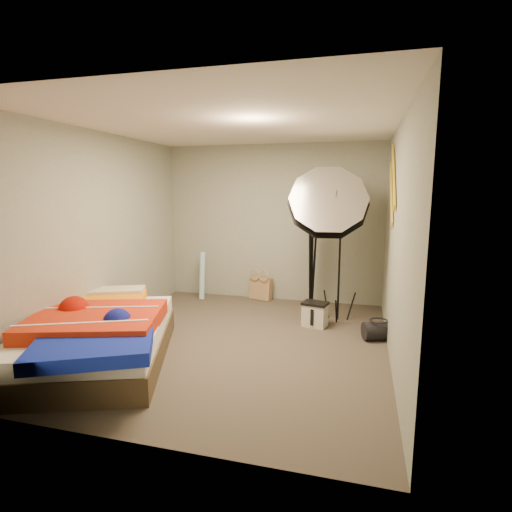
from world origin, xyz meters
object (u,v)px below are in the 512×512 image
(wrapping_roll, at_px, (202,276))
(photo_umbrella, at_px, (328,205))
(tote_bag, at_px, (261,288))
(bed, at_px, (97,335))
(camera_tripod, at_px, (312,259))
(camera_case, at_px, (315,315))
(duffel_bag, at_px, (378,331))

(wrapping_roll, relative_size, photo_umbrella, 0.35)
(tote_bag, bearing_deg, bed, -93.89)
(bed, height_order, photo_umbrella, photo_umbrella)
(wrapping_roll, xyz_separation_m, camera_tripod, (1.81, -0.05, 0.37))
(camera_case, height_order, duffel_bag, camera_case)
(tote_bag, distance_m, bed, 2.98)
(wrapping_roll, distance_m, photo_umbrella, 2.49)
(photo_umbrella, bearing_deg, camera_tripod, 113.22)
(wrapping_roll, xyz_separation_m, bed, (-0.12, -2.57, -0.10))
(bed, xyz_separation_m, photo_umbrella, (2.19, 1.90, 1.30))
(tote_bag, bearing_deg, wrapping_roll, -150.74)
(wrapping_roll, relative_size, camera_case, 2.57)
(duffel_bag, xyz_separation_m, photo_umbrella, (-0.69, 0.50, 1.48))
(wrapping_roll, height_order, duffel_bag, wrapping_roll)
(bed, height_order, camera_tripod, camera_tripod)
(camera_case, relative_size, bed, 0.13)
(tote_bag, xyz_separation_m, photo_umbrella, (1.12, -0.87, 1.41))
(wrapping_roll, bearing_deg, duffel_bag, -22.97)
(wrapping_roll, height_order, camera_case, wrapping_roll)
(camera_case, xyz_separation_m, photo_umbrella, (0.11, 0.20, 1.44))
(photo_umbrella, bearing_deg, wrapping_roll, 162.02)
(camera_case, height_order, camera_tripod, camera_tripod)
(camera_tripod, bearing_deg, camera_case, -79.29)
(tote_bag, relative_size, photo_umbrella, 0.17)
(tote_bag, xyz_separation_m, duffel_bag, (1.81, -1.37, -0.08))
(duffel_bag, bearing_deg, photo_umbrella, 124.92)
(tote_bag, height_order, camera_tripod, camera_tripod)
(duffel_bag, distance_m, bed, 3.21)
(wrapping_roll, distance_m, camera_case, 2.16)
(camera_case, distance_m, bed, 2.69)
(camera_tripod, bearing_deg, bed, -127.37)
(tote_bag, xyz_separation_m, wrapping_roll, (-0.95, -0.20, 0.20))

